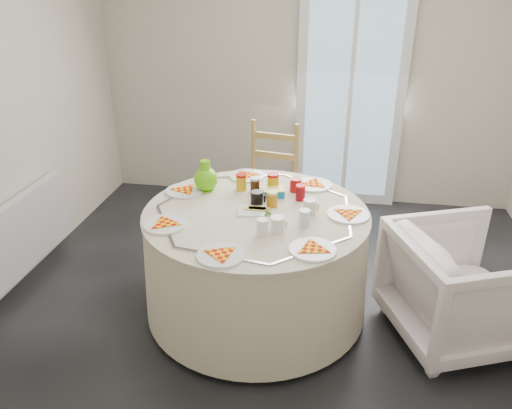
% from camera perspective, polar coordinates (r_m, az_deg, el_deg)
% --- Properties ---
extents(floor, '(4.00, 4.00, 0.00)m').
position_cam_1_polar(floor, '(3.52, 2.73, -12.35)').
color(floor, black).
rests_on(floor, ground).
extents(wall_back, '(4.00, 0.02, 2.60)m').
position_cam_1_polar(wall_back, '(4.85, 6.06, 15.17)').
color(wall_back, '#BCB5A3').
rests_on(wall_back, floor).
extents(glass_door, '(1.00, 0.08, 2.10)m').
position_cam_1_polar(glass_door, '(4.85, 10.70, 11.84)').
color(glass_door, silver).
rests_on(glass_door, floor).
extents(radiator, '(0.07, 1.00, 0.55)m').
position_cam_1_polar(radiator, '(4.12, -24.65, -2.61)').
color(radiator, silver).
rests_on(radiator, floor).
extents(table, '(1.49, 1.49, 0.75)m').
position_cam_1_polar(table, '(3.36, 0.00, -6.55)').
color(table, beige).
rests_on(table, floor).
extents(wooden_chair, '(0.52, 0.50, 1.00)m').
position_cam_1_polar(wooden_chair, '(4.24, 1.34, 2.03)').
color(wooden_chair, tan).
rests_on(wooden_chair, floor).
extents(armchair, '(0.97, 1.00, 0.81)m').
position_cam_1_polar(armchair, '(3.37, 22.50, -8.34)').
color(armchair, white).
rests_on(armchair, floor).
extents(place_settings, '(1.89, 1.89, 0.03)m').
position_cam_1_polar(place_settings, '(3.17, 0.00, -0.49)').
color(place_settings, silver).
rests_on(place_settings, table).
extents(jar_cluster, '(0.53, 0.37, 0.14)m').
position_cam_1_polar(jar_cluster, '(3.39, 1.47, 2.19)').
color(jar_cluster, '#A05512').
rests_on(jar_cluster, table).
extents(butter_tub, '(0.16, 0.13, 0.06)m').
position_cam_1_polar(butter_tub, '(3.38, 2.05, 1.48)').
color(butter_tub, '#056BA5').
rests_on(butter_tub, table).
extents(green_pitcher, '(0.19, 0.19, 0.21)m').
position_cam_1_polar(green_pitcher, '(3.45, -5.78, 3.43)').
color(green_pitcher, '#5DC20C').
rests_on(green_pitcher, table).
extents(cheese_platter, '(0.26, 0.18, 0.03)m').
position_cam_1_polar(cheese_platter, '(3.16, 0.11, -0.53)').
color(cheese_platter, white).
rests_on(cheese_platter, table).
extents(mugs_glasses, '(0.80, 0.80, 0.11)m').
position_cam_1_polar(mugs_glasses, '(3.11, 2.99, -0.22)').
color(mugs_glasses, '#A3A3A3').
rests_on(mugs_glasses, table).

